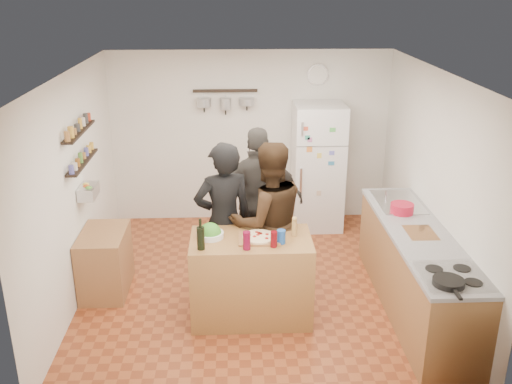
{
  "coord_description": "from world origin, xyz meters",
  "views": [
    {
      "loc": [
        -0.25,
        -5.93,
        3.41
      ],
      "look_at": [
        0.0,
        0.1,
        1.15
      ],
      "focal_mm": 40.0,
      "sensor_mm": 36.0,
      "label": 1
    }
  ],
  "objects_px": {
    "fridge": "(318,167)",
    "person_center": "(268,222)",
    "wine_bottle": "(201,238)",
    "counter_run": "(416,271)",
    "prep_island": "(251,278)",
    "person_left": "(224,221)",
    "pepper_mill": "(294,228)",
    "salt_canister": "(281,237)",
    "skillet": "(449,282)",
    "salad_bowl": "(210,235)",
    "person_back": "(259,201)",
    "red_bowl": "(402,208)",
    "side_table": "(105,262)",
    "wall_clock": "(318,75)"
  },
  "relations": [
    {
      "from": "pepper_mill",
      "to": "skillet",
      "type": "bearing_deg",
      "value": -41.22
    },
    {
      "from": "person_left",
      "to": "red_bowl",
      "type": "height_order",
      "value": "person_left"
    },
    {
      "from": "person_back",
      "to": "person_left",
      "type": "bearing_deg",
      "value": 51.2
    },
    {
      "from": "salad_bowl",
      "to": "wine_bottle",
      "type": "height_order",
      "value": "wine_bottle"
    },
    {
      "from": "salad_bowl",
      "to": "red_bowl",
      "type": "bearing_deg",
      "value": 14.1
    },
    {
      "from": "pepper_mill",
      "to": "counter_run",
      "type": "bearing_deg",
      "value": 0.91
    },
    {
      "from": "person_left",
      "to": "red_bowl",
      "type": "distance_m",
      "value": 2.02
    },
    {
      "from": "wine_bottle",
      "to": "wall_clock",
      "type": "height_order",
      "value": "wall_clock"
    },
    {
      "from": "pepper_mill",
      "to": "fridge",
      "type": "relative_size",
      "value": 0.09
    },
    {
      "from": "wine_bottle",
      "to": "person_back",
      "type": "xyz_separation_m",
      "value": [
        0.63,
        1.28,
        -0.12
      ]
    },
    {
      "from": "wine_bottle",
      "to": "fridge",
      "type": "bearing_deg",
      "value": 59.41
    },
    {
      "from": "side_table",
      "to": "person_left",
      "type": "bearing_deg",
      "value": -5.28
    },
    {
      "from": "counter_run",
      "to": "salt_canister",
      "type": "bearing_deg",
      "value": -172.65
    },
    {
      "from": "person_back",
      "to": "side_table",
      "type": "xyz_separation_m",
      "value": [
        -1.79,
        -0.46,
        -0.54
      ]
    },
    {
      "from": "fridge",
      "to": "counter_run",
      "type": "bearing_deg",
      "value": -71.94
    },
    {
      "from": "salad_bowl",
      "to": "person_left",
      "type": "height_order",
      "value": "person_left"
    },
    {
      "from": "wine_bottle",
      "to": "wall_clock",
      "type": "xyz_separation_m",
      "value": [
        1.53,
        2.92,
        1.12
      ]
    },
    {
      "from": "person_center",
      "to": "skillet",
      "type": "distance_m",
      "value": 2.07
    },
    {
      "from": "person_center",
      "to": "wall_clock",
      "type": "bearing_deg",
      "value": -124.55
    },
    {
      "from": "salad_bowl",
      "to": "salt_canister",
      "type": "xyz_separation_m",
      "value": [
        0.72,
        -0.17,
        0.04
      ]
    },
    {
      "from": "pepper_mill",
      "to": "wall_clock",
      "type": "distance_m",
      "value": 2.95
    },
    {
      "from": "pepper_mill",
      "to": "person_back",
      "type": "xyz_separation_m",
      "value": [
        -0.32,
        1.01,
        -0.09
      ]
    },
    {
      "from": "prep_island",
      "to": "counter_run",
      "type": "relative_size",
      "value": 0.48
    },
    {
      "from": "pepper_mill",
      "to": "wall_clock",
      "type": "relative_size",
      "value": 0.57
    },
    {
      "from": "wine_bottle",
      "to": "side_table",
      "type": "distance_m",
      "value": 1.57
    },
    {
      "from": "person_back",
      "to": "counter_run",
      "type": "relative_size",
      "value": 0.69
    },
    {
      "from": "salad_bowl",
      "to": "red_bowl",
      "type": "relative_size",
      "value": 1.07
    },
    {
      "from": "person_center",
      "to": "counter_run",
      "type": "distance_m",
      "value": 1.68
    },
    {
      "from": "prep_island",
      "to": "person_left",
      "type": "relative_size",
      "value": 0.69
    },
    {
      "from": "person_center",
      "to": "side_table",
      "type": "height_order",
      "value": "person_center"
    },
    {
      "from": "salt_canister",
      "to": "skillet",
      "type": "relative_size",
      "value": 0.52
    },
    {
      "from": "prep_island",
      "to": "red_bowl",
      "type": "xyz_separation_m",
      "value": [
        1.73,
        0.59,
        0.52
      ]
    },
    {
      "from": "prep_island",
      "to": "side_table",
      "type": "xyz_separation_m",
      "value": [
        -1.66,
        0.6,
        -0.09
      ]
    },
    {
      "from": "person_center",
      "to": "person_left",
      "type": "bearing_deg",
      "value": -20.21
    },
    {
      "from": "prep_island",
      "to": "side_table",
      "type": "distance_m",
      "value": 1.77
    },
    {
      "from": "wine_bottle",
      "to": "skillet",
      "type": "height_order",
      "value": "wine_bottle"
    },
    {
      "from": "person_center",
      "to": "wine_bottle",
      "type": "bearing_deg",
      "value": 27.93
    },
    {
      "from": "red_bowl",
      "to": "side_table",
      "type": "height_order",
      "value": "red_bowl"
    },
    {
      "from": "salad_bowl",
      "to": "counter_run",
      "type": "relative_size",
      "value": 0.11
    },
    {
      "from": "person_center",
      "to": "person_back",
      "type": "xyz_separation_m",
      "value": [
        -0.07,
        0.63,
        -0.0
      ]
    },
    {
      "from": "red_bowl",
      "to": "person_left",
      "type": "bearing_deg",
      "value": -176.71
    },
    {
      "from": "salad_bowl",
      "to": "wall_clock",
      "type": "bearing_deg",
      "value": 61.3
    },
    {
      "from": "person_back",
      "to": "wine_bottle",
      "type": "bearing_deg",
      "value": 60.41
    },
    {
      "from": "fridge",
      "to": "person_center",
      "type": "bearing_deg",
      "value": -113.03
    },
    {
      "from": "prep_island",
      "to": "person_left",
      "type": "distance_m",
      "value": 0.71
    },
    {
      "from": "skillet",
      "to": "person_left",
      "type": "bearing_deg",
      "value": 142.6
    },
    {
      "from": "person_center",
      "to": "wall_clock",
      "type": "xyz_separation_m",
      "value": [
        0.83,
        2.27,
        1.24
      ]
    },
    {
      "from": "person_center",
      "to": "side_table",
      "type": "relative_size",
      "value": 2.27
    },
    {
      "from": "fridge",
      "to": "side_table",
      "type": "distance_m",
      "value": 3.26
    },
    {
      "from": "salad_bowl",
      "to": "prep_island",
      "type": "bearing_deg",
      "value": -6.79
    }
  ]
}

